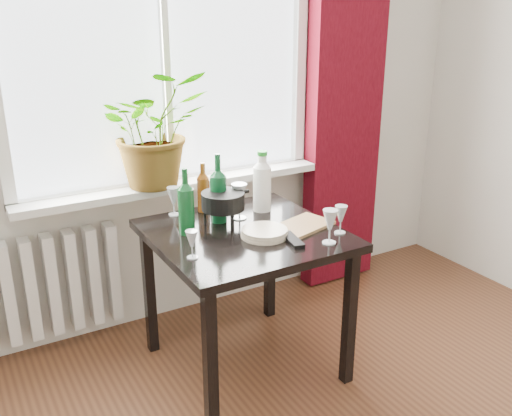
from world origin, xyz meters
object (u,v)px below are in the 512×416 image
radiator (41,287)px  wine_bottle_left (186,201)px  table (245,249)px  potted_plant (154,129)px  cutting_board (303,225)px  wineglass_front_right (330,226)px  cleaning_bottle (262,180)px  tv_remote (292,240)px  plate_stack (265,233)px  bottle_amber (203,187)px  wineglass_front_left (192,244)px  wineglass_back_left (174,201)px  wine_bottle_right (218,188)px  wineglass_back_center (239,201)px  fondue_pot (223,208)px  wineglass_far_right (341,219)px

radiator → wine_bottle_left: 0.95m
table → potted_plant: (-0.21, 0.58, 0.50)m
cutting_board → wine_bottle_left: bearing=158.3°
radiator → wineglass_front_right: wineglass_front_right is taller
cleaning_bottle → tv_remote: size_ratio=1.88×
wineglass_front_right → plate_stack: (-0.21, 0.21, -0.06)m
potted_plant → bottle_amber: potted_plant is taller
wineglass_front_left → cleaning_bottle: bearing=33.2°
wineglass_back_left → plate_stack: 0.54m
wine_bottle_right → wine_bottle_left: bearing=-161.5°
wine_bottle_right → tv_remote: 0.46m
potted_plant → wineglass_back_center: bearing=-57.3°
wineglass_back_center → table: bearing=-110.6°
table → bottle_amber: 0.42m
fondue_pot → tv_remote: fondue_pot is taller
wineglass_front_right → cutting_board: (0.01, 0.22, -0.07)m
table → wine_bottle_right: bearing=104.1°
bottle_amber → potted_plant: bearing=124.8°
wineglass_back_center → plate_stack: wineglass_back_center is taller
table → bottle_amber: (-0.05, 0.35, 0.22)m
tv_remote → wineglass_front_left: bearing=-176.9°
wineglass_front_right → potted_plant: bearing=117.8°
wineglass_back_left → tv_remote: (0.33, -0.59, -0.07)m
radiator → wineglass_far_right: bearing=-35.5°
cleaning_bottle → plate_stack: bearing=-118.6°
radiator → plate_stack: bearing=-39.0°
wineglass_back_center → wineglass_front_left: (-0.40, -0.32, -0.03)m
cutting_board → wineglass_front_left: bearing=-174.1°
plate_stack → tv_remote: (0.08, -0.12, -0.01)m
wineglass_front_right → plate_stack: 0.31m
table → tv_remote: size_ratio=4.90×
wineglass_front_left → wineglass_back_left: bearing=75.9°
radiator → bottle_amber: bearing=-19.3°
bottle_amber → plate_stack: (0.10, -0.45, -0.11)m
table → fondue_pot: size_ratio=3.54×
radiator → wineglass_far_right: (1.23, -0.87, 0.43)m
wineglass_back_left → cutting_board: (0.47, -0.46, -0.07)m
potted_plant → tv_remote: size_ratio=3.49×
wineglass_front_right → wine_bottle_left: bearing=139.9°
cleaning_bottle → tv_remote: (-0.09, -0.43, -0.15)m
potted_plant → plate_stack: 0.82m
radiator → wineglass_back_center: 1.12m
wineglass_back_left → wine_bottle_left: bearing=-98.8°
wineglass_far_right → fondue_pot: (-0.42, 0.38, 0.01)m
potted_plant → table: bearing=-70.3°
table → bottle_amber: size_ratio=3.23×
wineglass_front_left → tv_remote: 0.47m
plate_stack → wineglass_front_left: bearing=-172.0°
cleaning_bottle → wineglass_far_right: (0.16, -0.45, -0.09)m
plate_stack → cutting_board: plate_stack is taller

